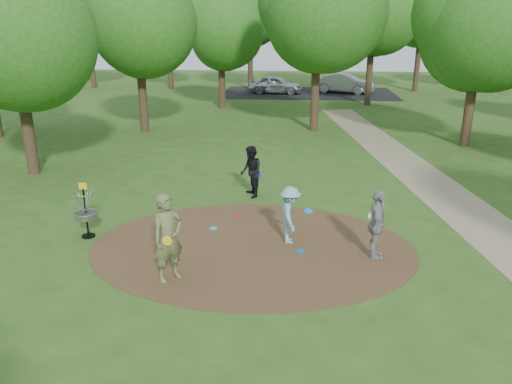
{
  "coord_description": "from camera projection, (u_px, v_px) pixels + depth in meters",
  "views": [
    {
      "loc": [
        1.05,
        -11.74,
        5.52
      ],
      "look_at": [
        0.0,
        1.2,
        1.1
      ],
      "focal_mm": 35.0,
      "sensor_mm": 36.0,
      "label": 1
    }
  ],
  "objects": [
    {
      "name": "car_right",
      "position": [
        344.0,
        83.0,
        40.92
      ],
      "size": [
        5.06,
        3.09,
        1.57
      ],
      "primitive_type": "imported",
      "rotation": [
        0.0,
        0.0,
        1.25
      ],
      "color": "#B4B4BC",
      "rests_on": "ground"
    },
    {
      "name": "parking_lot",
      "position": [
        308.0,
        93.0,
        41.08
      ],
      "size": [
        14.0,
        8.0,
        0.01
      ],
      "primitive_type": "cube",
      "color": "black",
      "rests_on": "ground"
    },
    {
      "name": "disc_golf_basket",
      "position": [
        85.0,
        206.0,
        13.28
      ],
      "size": [
        0.63,
        0.63,
        1.54
      ],
      "color": "black",
      "rests_on": "ground"
    },
    {
      "name": "disc_ground_orange",
      "position": [
        168.0,
        228.0,
        14.07
      ],
      "size": [
        0.22,
        0.22,
        0.02
      ],
      "primitive_type": "cylinder",
      "color": "orange",
      "rests_on": "dirt_clearing"
    },
    {
      "name": "ground",
      "position": [
        252.0,
        247.0,
        12.93
      ],
      "size": [
        100.0,
        100.0,
        0.0
      ],
      "primitive_type": "plane",
      "color": "#2D5119",
      "rests_on": "ground"
    },
    {
      "name": "player_walking_with_disc",
      "position": [
        251.0,
        172.0,
        16.41
      ],
      "size": [
        0.88,
        1.0,
        1.72
      ],
      "color": "black",
      "rests_on": "ground"
    },
    {
      "name": "player_throwing_with_disc",
      "position": [
        290.0,
        215.0,
        12.99
      ],
      "size": [
        0.96,
        1.05,
        1.53
      ],
      "color": "#7CAAB9",
      "rests_on": "ground"
    },
    {
      "name": "disc_ground_blue",
      "position": [
        301.0,
        251.0,
        12.64
      ],
      "size": [
        0.22,
        0.22,
        0.02
      ],
      "primitive_type": "cylinder",
      "color": "blue",
      "rests_on": "dirt_clearing"
    },
    {
      "name": "car_left",
      "position": [
        275.0,
        85.0,
        40.63
      ],
      "size": [
        4.4,
        2.09,
        1.45
      ],
      "primitive_type": "imported",
      "rotation": [
        0.0,
        0.0,
        1.48
      ],
      "color": "#ADAFB5",
      "rests_on": "ground"
    },
    {
      "name": "dirt_clearing",
      "position": [
        252.0,
        247.0,
        12.93
      ],
      "size": [
        8.4,
        8.4,
        0.02
      ],
      "primitive_type": "cylinder",
      "color": "#47301C",
      "rests_on": "ground"
    },
    {
      "name": "player_waiting_with_disc",
      "position": [
        377.0,
        225.0,
        12.06
      ],
      "size": [
        0.51,
        1.06,
        1.76
      ],
      "color": "gray",
      "rests_on": "ground"
    },
    {
      "name": "disc_ground_cyan",
      "position": [
        213.0,
        228.0,
        14.03
      ],
      "size": [
        0.22,
        0.22,
        0.02
      ],
      "primitive_type": "cylinder",
      "color": "#19CABA",
      "rests_on": "dirt_clearing"
    },
    {
      "name": "footpath",
      "position": [
        483.0,
        225.0,
        14.32
      ],
      "size": [
        7.55,
        39.89,
        0.01
      ],
      "primitive_type": "cube",
      "rotation": [
        0.0,
        0.0,
        0.14
      ],
      "color": "#8C7A5B",
      "rests_on": "ground"
    },
    {
      "name": "tree_ring",
      "position": [
        309.0,
        33.0,
        19.73
      ],
      "size": [
        37.06,
        45.16,
        8.89
      ],
      "color": "#332316",
      "rests_on": "ground"
    },
    {
      "name": "player_observer_with_disc",
      "position": [
        168.0,
        238.0,
        11.0
      ],
      "size": [
        0.86,
        0.87,
        2.04
      ],
      "color": "#626B3E",
      "rests_on": "ground"
    },
    {
      "name": "disc_ground_red",
      "position": [
        238.0,
        218.0,
        14.8
      ],
      "size": [
        0.22,
        0.22,
        0.02
      ],
      "primitive_type": "cylinder",
      "color": "red",
      "rests_on": "dirt_clearing"
    }
  ]
}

